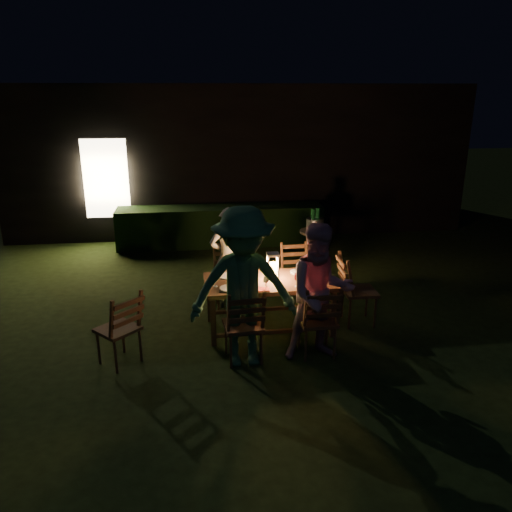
{
  "coord_description": "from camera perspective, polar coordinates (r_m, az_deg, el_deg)",
  "views": [
    {
      "loc": [
        -1.0,
        -6.26,
        3.08
      ],
      "look_at": [
        -0.22,
        0.02,
        0.96
      ],
      "focal_mm": 35.0,
      "sensor_mm": 36.0,
      "label": 1
    }
  ],
  "objects": [
    {
      "name": "chair_end",
      "position": [
        7.02,
        11.5,
        -5.16
      ],
      "size": [
        0.5,
        0.47,
        1.02
      ],
      "rotation": [
        0.0,
        0.0,
        -1.6
      ],
      "color": "#462F17",
      "rests_on": "ground"
    },
    {
      "name": "person_opp_right",
      "position": [
        5.86,
        7.35,
        -4.21
      ],
      "size": [
        0.83,
        0.65,
        1.66
      ],
      "primitive_type": "imported",
      "rotation": [
        0.0,
        0.0,
        0.03
      ],
      "color": "#BA8093",
      "rests_on": "ground"
    },
    {
      "name": "ice_bucket",
      "position": [
        8.88,
        6.74,
        3.59
      ],
      "size": [
        0.3,
        0.3,
        0.22
      ],
      "primitive_type": "cylinder",
      "color": "#A5A8AD",
      "rests_on": "side_table"
    },
    {
      "name": "person_opp_left",
      "position": [
        5.65,
        -1.43,
        -3.71
      ],
      "size": [
        1.24,
        0.74,
        1.89
      ],
      "primitive_type": "imported",
      "rotation": [
        0.0,
        0.0,
        0.03
      ],
      "color": "#366D42",
      "rests_on": "ground"
    },
    {
      "name": "garden_envelope",
      "position": [
        12.55,
        -2.53,
        11.59
      ],
      "size": [
        40.0,
        40.0,
        3.2
      ],
      "color": "black",
      "rests_on": "ground"
    },
    {
      "name": "chair_near_left",
      "position": [
        5.97,
        -1.43,
        -9.31
      ],
      "size": [
        0.48,
        0.51,
        0.99
      ],
      "rotation": [
        0.0,
        0.0,
        0.1
      ],
      "color": "#462F17",
      "rests_on": "ground"
    },
    {
      "name": "napkin_right",
      "position": [
        6.4,
        6.91,
        -3.38
      ],
      "size": [
        0.18,
        0.14,
        0.01
      ],
      "primitive_type": "cube",
      "color": "red",
      "rests_on": "dining_table"
    },
    {
      "name": "wineglass_a",
      "position": [
        6.74,
        -1.37,
        -1.35
      ],
      "size": [
        0.06,
        0.06,
        0.18
      ],
      "primitive_type": null,
      "color": "#59070F",
      "rests_on": "dining_table"
    },
    {
      "name": "side_table",
      "position": [
        8.93,
        6.69,
        2.39
      ],
      "size": [
        0.52,
        0.52,
        0.71
      ],
      "color": "olive",
      "rests_on": "ground"
    },
    {
      "name": "chair_near_right",
      "position": [
        6.13,
        7.02,
        -8.68
      ],
      "size": [
        0.44,
        0.47,
        0.97
      ],
      "rotation": [
        0.0,
        0.0,
        0.02
      ],
      "color": "#462F17",
      "rests_on": "ground"
    },
    {
      "name": "wineglass_e",
      "position": [
        6.23,
        1.16,
        -3.04
      ],
      "size": [
        0.06,
        0.06,
        0.18
      ],
      "primitive_type": null,
      "color": "silver",
      "rests_on": "dining_table"
    },
    {
      "name": "plate_far_left",
      "position": [
        6.68,
        -3.42,
        -2.28
      ],
      "size": [
        0.25,
        0.25,
        0.01
      ],
      "primitive_type": "cylinder",
      "color": "white",
      "rests_on": "dining_table"
    },
    {
      "name": "chair_far_right",
      "position": [
        7.52,
        4.62,
        -3.41
      ],
      "size": [
        0.44,
        0.47,
        0.94
      ],
      "rotation": [
        0.0,
        0.0,
        3.2
      ],
      "color": "#462F17",
      "rests_on": "ground"
    },
    {
      "name": "dining_table",
      "position": [
        6.58,
        1.56,
        -3.33
      ],
      "size": [
        1.72,
        0.89,
        0.71
      ],
      "rotation": [
        0.0,
        0.0,
        0.03
      ],
      "color": "#462F17",
      "rests_on": "ground"
    },
    {
      "name": "person_house_side",
      "position": [
        7.24,
        -3.1,
        -0.25
      ],
      "size": [
        0.56,
        0.38,
        1.51
      ],
      "primitive_type": "imported",
      "rotation": [
        0.0,
        0.0,
        3.17
      ],
      "color": "beige",
      "rests_on": "ground"
    },
    {
      "name": "bottle_bucket_b",
      "position": [
        8.92,
        7.0,
        3.98
      ],
      "size": [
        0.07,
        0.07,
        0.32
      ],
      "primitive_type": "cylinder",
      "color": "#0F471E",
      "rests_on": "side_table"
    },
    {
      "name": "plate_near_left",
      "position": [
        6.28,
        -3.03,
        -3.69
      ],
      "size": [
        0.25,
        0.25,
        0.01
      ],
      "primitive_type": "cylinder",
      "color": "white",
      "rests_on": "dining_table"
    },
    {
      "name": "wineglass_d",
      "position": [
        6.82,
        6.43,
        -1.22
      ],
      "size": [
        0.06,
        0.06,
        0.18
      ],
      "primitive_type": null,
      "color": "#59070F",
      "rests_on": "dining_table"
    },
    {
      "name": "bottle_table",
      "position": [
        6.47,
        -0.61,
        -1.73
      ],
      "size": [
        0.07,
        0.07,
        0.28
      ],
      "primitive_type": "cylinder",
      "color": "#0F471E",
      "rests_on": "dining_table"
    },
    {
      "name": "plate_near_right",
      "position": [
        6.44,
        5.86,
        -3.16
      ],
      "size": [
        0.25,
        0.25,
        0.01
      ],
      "primitive_type": "cylinder",
      "color": "white",
      "rests_on": "dining_table"
    },
    {
      "name": "wineglass_b",
      "position": [
        6.33,
        -4.67,
        -2.76
      ],
      "size": [
        0.06,
        0.06,
        0.18
      ],
      "primitive_type": null,
      "color": "#59070F",
      "rests_on": "dining_table"
    },
    {
      "name": "phone",
      "position": [
        6.2,
        -3.6,
        -4.03
      ],
      "size": [
        0.14,
        0.07,
        0.01
      ],
      "primitive_type": "cube",
      "color": "black",
      "rests_on": "dining_table"
    },
    {
      "name": "wineglass_c",
      "position": [
        6.32,
        4.7,
        -2.76
      ],
      "size": [
        0.06,
        0.06,
        0.18
      ],
      "primitive_type": null,
      "color": "#59070F",
      "rests_on": "dining_table"
    },
    {
      "name": "napkin_left",
      "position": [
        6.23,
        0.73,
        -3.84
      ],
      "size": [
        0.18,
        0.14,
        0.01
      ],
      "primitive_type": "cube",
      "color": "red",
      "rests_on": "dining_table"
    },
    {
      "name": "chair_far_left",
      "position": [
        7.35,
        -3.0,
        -3.7
      ],
      "size": [
        0.46,
        0.49,
        1.01
      ],
      "rotation": [
        0.0,
        0.0,
        3.16
      ],
      "color": "#462F17",
      "rests_on": "ground"
    },
    {
      "name": "plate_far_right",
      "position": [
        6.84,
        4.95,
        -1.82
      ],
      "size": [
        0.25,
        0.25,
        0.01
      ],
      "primitive_type": "cylinder",
      "color": "white",
      "rests_on": "dining_table"
    },
    {
      "name": "chair_spare",
      "position": [
        6.12,
        -15.29,
        -9.34
      ],
      "size": [
        0.63,
        0.63,
        0.96
      ],
      "rotation": [
        0.0,
        0.0,
        0.77
      ],
      "color": "#462F17",
      "rests_on": "ground"
    },
    {
      "name": "bottle_bucket_a",
      "position": [
        8.82,
        6.49,
        3.83
      ],
      "size": [
        0.07,
        0.07,
        0.32
      ],
      "primitive_type": "cylinder",
      "color": "#0F471E",
      "rests_on": "side_table"
    },
    {
      "name": "lantern",
      "position": [
        6.55,
        1.93,
        -1.29
      ],
      "size": [
        0.16,
        0.16,
        0.35
      ],
      "color": "white",
      "rests_on": "dining_table"
    }
  ]
}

